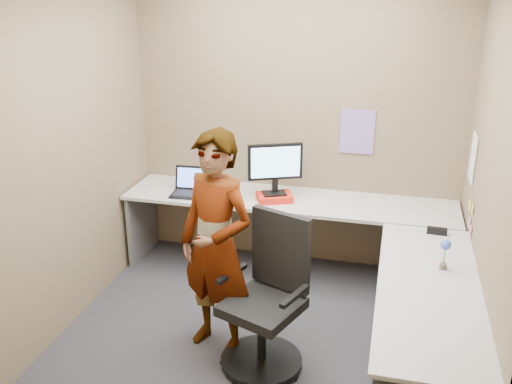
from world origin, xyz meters
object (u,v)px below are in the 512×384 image
(monitor, at_px, (275,165))
(person, at_px, (216,246))
(office_chair, at_px, (267,308))
(desk, at_px, (328,247))

(monitor, relative_size, person, 0.27)
(office_chair, height_order, person, person)
(desk, distance_m, office_chair, 0.83)
(desk, distance_m, person, 1.00)
(desk, height_order, monitor, monitor)
(monitor, height_order, office_chair, monitor)
(office_chair, bearing_deg, person, -172.28)
(desk, relative_size, person, 1.80)
(desk, bearing_deg, person, -136.82)
(monitor, height_order, person, person)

